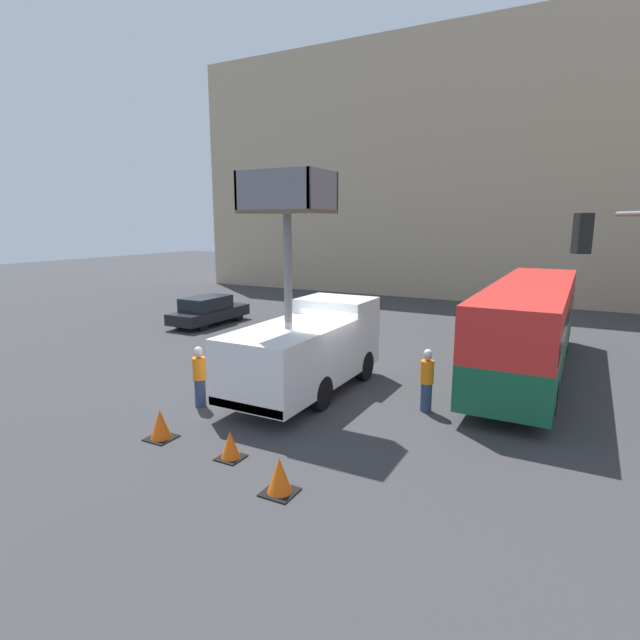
% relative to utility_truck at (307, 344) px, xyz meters
% --- Properties ---
extents(ground_plane, '(120.00, 120.00, 0.00)m').
position_rel_utility_truck_xyz_m(ground_plane, '(0.38, -0.08, -1.59)').
color(ground_plane, '#38383A').
extents(building_backdrop_far, '(44.00, 10.00, 18.14)m').
position_rel_utility_truck_xyz_m(building_backdrop_far, '(0.38, 26.50, 7.48)').
color(building_backdrop_far, tan).
rests_on(building_backdrop_far, ground_plane).
extents(utility_truck, '(2.45, 6.39, 6.76)m').
position_rel_utility_truck_xyz_m(utility_truck, '(0.00, 0.00, 0.00)').
color(utility_truck, white).
rests_on(utility_truck, ground_plane).
extents(city_bus, '(2.46, 12.33, 3.29)m').
position_rel_utility_truck_xyz_m(city_bus, '(5.95, 5.56, 0.33)').
color(city_bus, '#145638').
rests_on(city_bus, ground_plane).
extents(road_worker_near_truck, '(0.38, 0.38, 1.82)m').
position_rel_utility_truck_xyz_m(road_worker_near_truck, '(-2.19, -2.55, -0.68)').
color(road_worker_near_truck, navy).
rests_on(road_worker_near_truck, ground_plane).
extents(road_worker_directing, '(0.38, 0.38, 1.85)m').
position_rel_utility_truck_xyz_m(road_worker_directing, '(3.82, 0.23, -0.66)').
color(road_worker_directing, navy).
rests_on(road_worker_directing, ground_plane).
extents(traffic_cone_near_truck, '(0.68, 0.68, 0.77)m').
position_rel_utility_truck_xyz_m(traffic_cone_near_truck, '(-1.53, -4.78, -1.22)').
color(traffic_cone_near_truck, black).
rests_on(traffic_cone_near_truck, ground_plane).
extents(traffic_cone_mid_road, '(0.58, 0.58, 0.67)m').
position_rel_utility_truck_xyz_m(traffic_cone_mid_road, '(0.69, -4.81, -1.28)').
color(traffic_cone_mid_road, black).
rests_on(traffic_cone_mid_road, ground_plane).
extents(traffic_cone_far_side, '(0.67, 0.67, 0.76)m').
position_rel_utility_truck_xyz_m(traffic_cone_far_side, '(2.51, -5.54, -1.23)').
color(traffic_cone_far_side, black).
rests_on(traffic_cone_far_side, ground_plane).
extents(parked_car_curbside, '(1.79, 4.75, 1.53)m').
position_rel_utility_truck_xyz_m(parked_car_curbside, '(-9.99, 6.91, -0.82)').
color(parked_car_curbside, black).
rests_on(parked_car_curbside, ground_plane).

